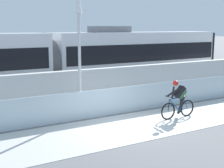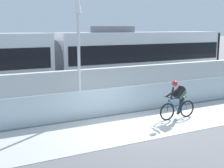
{
  "view_description": "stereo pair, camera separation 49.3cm",
  "coord_description": "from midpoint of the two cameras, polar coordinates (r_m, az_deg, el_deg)",
  "views": [
    {
      "loc": [
        -6.53,
        -9.77,
        3.75
      ],
      "look_at": [
        0.6,
        2.35,
        1.25
      ],
      "focal_mm": 51.37,
      "sensor_mm": 36.0,
      "label": 1
    },
    {
      "loc": [
        -6.1,
        -10.02,
        3.75
      ],
      "look_at": [
        0.6,
        2.35,
        1.25
      ],
      "focal_mm": 51.37,
      "sensor_mm": 36.0,
      "label": 2
    }
  ],
  "objects": [
    {
      "name": "lamp_post_antenna",
      "position": [
        13.15,
        -4.91,
        8.05
      ],
      "size": [
        0.28,
        0.28,
        5.2
      ],
      "color": "gray",
      "rests_on": "ground"
    },
    {
      "name": "ground_plane",
      "position": [
        12.32,
        3.92,
        -7.67
      ],
      "size": [
        200.0,
        200.0,
        0.0
      ],
      "primitive_type": "plane",
      "color": "slate"
    },
    {
      "name": "cyclist_on_bike",
      "position": [
        13.53,
        12.66,
        -2.85
      ],
      "size": [
        1.77,
        0.58,
        1.61
      ],
      "color": "black",
      "rests_on": "ground"
    },
    {
      "name": "tram",
      "position": [
        17.76,
        -9.9,
        3.93
      ],
      "size": [
        22.56,
        2.54,
        3.81
      ],
      "color": "silver",
      "rests_on": "ground"
    },
    {
      "name": "bike_path_deck",
      "position": [
        12.32,
        3.92,
        -7.64
      ],
      "size": [
        32.0,
        3.2,
        0.01
      ],
      "primitive_type": "cube",
      "color": "beige",
      "rests_on": "ground"
    },
    {
      "name": "concrete_barrier_wall",
      "position": [
        15.21,
        -3.41,
        -0.73
      ],
      "size": [
        32.0,
        0.36,
        1.8
      ],
      "primitive_type": "cube",
      "color": "silver",
      "rests_on": "ground"
    },
    {
      "name": "tram_rail_near",
      "position": [
        17.63,
        -6.8,
        -2.26
      ],
      "size": [
        32.0,
        0.08,
        0.01
      ],
      "primitive_type": "cube",
      "color": "#595654",
      "rests_on": "ground"
    },
    {
      "name": "glass_parapet",
      "position": [
        13.71,
        -0.19,
        -3.27
      ],
      "size": [
        32.0,
        0.05,
        1.17
      ],
      "primitive_type": "cube",
      "color": "silver",
      "rests_on": "ground"
    },
    {
      "name": "tram_rail_far",
      "position": [
        18.94,
        -8.41,
        -1.43
      ],
      "size": [
        32.0,
        0.08,
        0.01
      ],
      "primitive_type": "cube",
      "color": "#595654",
      "rests_on": "ground"
    }
  ]
}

